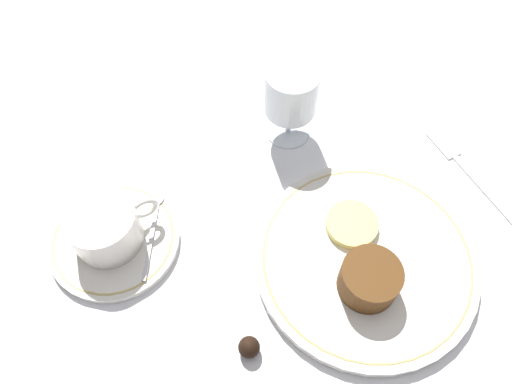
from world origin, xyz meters
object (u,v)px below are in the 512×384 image
object	(u,v)px
coffee_cup	(104,226)
wine_glass	(290,96)
fork	(466,168)
dinner_plate	(366,260)
dessert_cake	(369,279)

from	to	relation	value
coffee_cup	wine_glass	bearing A→B (deg)	9.59
coffee_cup	wine_glass	size ratio (longest dim) A/B	0.95
fork	dinner_plate	bearing A→B (deg)	-166.09
dessert_cake	wine_glass	bearing A→B (deg)	81.64
wine_glass	fork	bearing A→B (deg)	-42.64
dinner_plate	fork	distance (m)	0.20
dinner_plate	dessert_cake	xyz separation A→B (m)	(-0.02, -0.03, 0.03)
dessert_cake	dinner_plate	bearing A→B (deg)	54.48
dinner_plate	coffee_cup	size ratio (longest dim) A/B	2.42
dinner_plate	dessert_cake	world-z (taller)	dessert_cake
dinner_plate	dessert_cake	size ratio (longest dim) A/B	3.91
coffee_cup	dessert_cake	size ratio (longest dim) A/B	1.61
wine_glass	dessert_cake	world-z (taller)	wine_glass
dinner_plate	dessert_cake	distance (m)	0.04
fork	dessert_cake	xyz separation A→B (m)	(-0.22, -0.08, 0.03)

